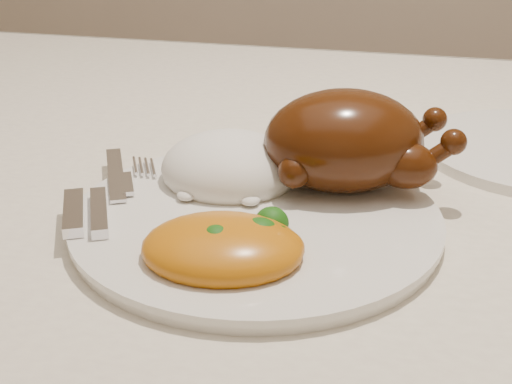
# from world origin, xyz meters

# --- Properties ---
(dining_table) EXTENTS (1.60, 0.90, 0.76)m
(dining_table) POSITION_xyz_m (0.00, 0.00, 0.67)
(dining_table) COLOR brown
(dining_table) RESTS_ON floor
(tablecloth) EXTENTS (1.73, 1.03, 0.18)m
(tablecloth) POSITION_xyz_m (0.00, 0.00, 0.74)
(tablecloth) COLOR #EFE5CE
(tablecloth) RESTS_ON dining_table
(dinner_plate) EXTENTS (0.35, 0.35, 0.01)m
(dinner_plate) POSITION_xyz_m (0.00, -0.13, 0.77)
(dinner_plate) COLOR white
(dinner_plate) RESTS_ON tablecloth
(roast_chicken) EXTENTS (0.19, 0.15, 0.09)m
(roast_chicken) POSITION_xyz_m (0.07, -0.05, 0.83)
(roast_chicken) COLOR #3F1A06
(roast_chicken) RESTS_ON dinner_plate
(rice_mound) EXTENTS (0.13, 0.12, 0.07)m
(rice_mound) POSITION_xyz_m (-0.04, -0.07, 0.79)
(rice_mound) COLOR white
(rice_mound) RESTS_ON dinner_plate
(mac_and_cheese) EXTENTS (0.14, 0.11, 0.04)m
(mac_and_cheese) POSITION_xyz_m (0.00, -0.20, 0.79)
(mac_and_cheese) COLOR orange
(mac_and_cheese) RESTS_ON dinner_plate
(cutlery) EXTENTS (0.08, 0.18, 0.01)m
(cutlery) POSITION_xyz_m (-0.13, -0.14, 0.79)
(cutlery) COLOR silver
(cutlery) RESTS_ON dinner_plate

